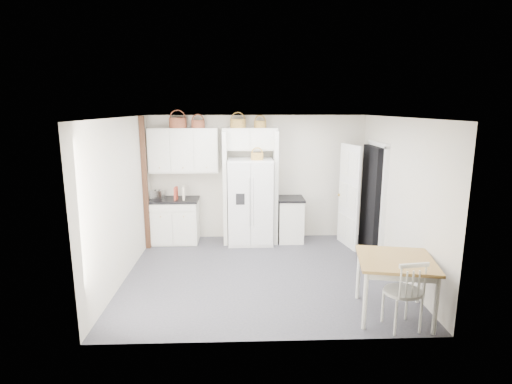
{
  "coord_description": "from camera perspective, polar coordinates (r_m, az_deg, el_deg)",
  "views": [
    {
      "loc": [
        -0.33,
        -6.31,
        2.75
      ],
      "look_at": [
        -0.08,
        0.4,
        1.33
      ],
      "focal_mm": 28.0,
      "sensor_mm": 36.0,
      "label": 1
    }
  ],
  "objects": [
    {
      "name": "upper_cabinet",
      "position": [
        8.27,
        -10.29,
        5.88
      ],
      "size": [
        1.4,
        0.34,
        0.9
      ],
      "primitive_type": "cube",
      "color": "silver",
      "rests_on": "wall_back"
    },
    {
      "name": "base_cab_left",
      "position": [
        8.46,
        -11.49,
        -4.13
      ],
      "size": [
        0.95,
        0.6,
        0.88
      ],
      "primitive_type": "cube",
      "color": "silver",
      "rests_on": "floor"
    },
    {
      "name": "bridge_cabinet",
      "position": [
        8.17,
        -0.86,
        7.58
      ],
      "size": [
        1.12,
        0.34,
        0.45
      ],
      "primitive_type": "cube",
      "color": "silver",
      "rests_on": "wall_back"
    },
    {
      "name": "trim_post",
      "position": [
        8.02,
        -15.57,
        1.11
      ],
      "size": [
        0.09,
        0.09,
        2.6
      ],
      "primitive_type": "cube",
      "color": "#422A19",
      "rests_on": "floor"
    },
    {
      "name": "cookbook_red",
      "position": [
        8.22,
        -11.37,
        -0.19
      ],
      "size": [
        0.06,
        0.18,
        0.26
      ],
      "primitive_type": "cube",
      "rotation": [
        0.0,
        0.0,
        -0.13
      ],
      "color": "#A63827",
      "rests_on": "counter_left"
    },
    {
      "name": "fridge_panel_right",
      "position": [
        8.2,
        2.75,
        0.71
      ],
      "size": [
        0.08,
        0.6,
        2.3
      ],
      "primitive_type": "cube",
      "color": "silver",
      "rests_on": "floor"
    },
    {
      "name": "wall_left",
      "position": [
        6.76,
        -18.58,
        -1.06
      ],
      "size": [
        0.0,
        4.0,
        4.0
      ],
      "primitive_type": "plane",
      "rotation": [
        1.57,
        0.0,
        1.57
      ],
      "color": "beige",
      "rests_on": "floor"
    },
    {
      "name": "wall_right",
      "position": [
        6.97,
        19.65,
        -0.75
      ],
      "size": [
        0.0,
        4.0,
        4.0
      ],
      "primitive_type": "plane",
      "rotation": [
        1.57,
        0.0,
        -1.57
      ],
      "color": "beige",
      "rests_on": "floor"
    },
    {
      "name": "basket_upper_c",
      "position": [
        8.2,
        -8.29,
        9.59
      ],
      "size": [
        0.27,
        0.27,
        0.15
      ],
      "primitive_type": "cylinder",
      "color": "brown",
      "rests_on": "upper_cabinet"
    },
    {
      "name": "ceiling",
      "position": [
        6.32,
        0.88,
        10.6
      ],
      "size": [
        4.5,
        4.5,
        0.0
      ],
      "primitive_type": "plane",
      "color": "white",
      "rests_on": "wall_back"
    },
    {
      "name": "base_cab_right",
      "position": [
        8.4,
        4.91,
        -4.03
      ],
      "size": [
        0.5,
        0.6,
        0.88
      ],
      "primitive_type": "cube",
      "color": "silver",
      "rests_on": "floor"
    },
    {
      "name": "wall_back",
      "position": [
        8.45,
        0.15,
        2.08
      ],
      "size": [
        4.5,
        0.0,
        4.5
      ],
      "primitive_type": "plane",
      "rotation": [
        1.57,
        0.0,
        0.0
      ],
      "color": "beige",
      "rests_on": "floor"
    },
    {
      "name": "basket_fridge_b",
      "position": [
        7.89,
        0.16,
        5.11
      ],
      "size": [
        0.24,
        0.24,
        0.13
      ],
      "primitive_type": "cylinder",
      "color": "brown",
      "rests_on": "refrigerator"
    },
    {
      "name": "windsor_chair",
      "position": [
        5.48,
        20.24,
        -13.2
      ],
      "size": [
        0.53,
        0.5,
        0.98
      ],
      "primitive_type": "cube",
      "rotation": [
        0.0,
        0.0,
        0.14
      ],
      "color": "silver",
      "rests_on": "floor"
    },
    {
      "name": "fridge_panel_left",
      "position": [
        8.18,
        -4.39,
        0.65
      ],
      "size": [
        0.08,
        0.6,
        2.3
      ],
      "primitive_type": "cube",
      "color": "silver",
      "rests_on": "floor"
    },
    {
      "name": "floor",
      "position": [
        6.9,
        0.81,
        -11.54
      ],
      "size": [
        4.5,
        4.5,
        0.0
      ],
      "primitive_type": "plane",
      "color": "#333338",
      "rests_on": "ground"
    },
    {
      "name": "dining_table",
      "position": [
        5.79,
        19.11,
        -12.7
      ],
      "size": [
        1.13,
        1.13,
        0.8
      ],
      "primitive_type": "cube",
      "rotation": [
        0.0,
        0.0,
        -0.19
      ],
      "color": "#8E5E26",
      "rests_on": "floor"
    },
    {
      "name": "toaster",
      "position": [
        8.38,
        -13.89,
        -0.36
      ],
      "size": [
        0.3,
        0.22,
        0.18
      ],
      "primitive_type": "cube",
      "rotation": [
        0.0,
        0.0,
        -0.3
      ],
      "color": "silver",
      "rests_on": "counter_left"
    },
    {
      "name": "basket_bridge_b",
      "position": [
        8.16,
        0.59,
        9.65
      ],
      "size": [
        0.25,
        0.25,
        0.14
      ],
      "primitive_type": "cylinder",
      "color": "brown",
      "rests_on": "bridge_cabinet"
    },
    {
      "name": "basket_upper_b",
      "position": [
        8.25,
        -11.11,
        9.68
      ],
      "size": [
        0.35,
        0.35,
        0.2
      ],
      "primitive_type": "cylinder",
      "color": "brown",
      "rests_on": "upper_cabinet"
    },
    {
      "name": "basket_bridge_a",
      "position": [
        8.15,
        -2.6,
        9.76
      ],
      "size": [
        0.31,
        0.31,
        0.17
      ],
      "primitive_type": "cylinder",
      "color": "brown",
      "rests_on": "bridge_cabinet"
    },
    {
      "name": "refrigerator",
      "position": [
        8.15,
        -0.8,
        -1.36
      ],
      "size": [
        0.9,
        0.72,
        1.74
      ],
      "primitive_type": "cube",
      "color": "white",
      "rests_on": "floor"
    },
    {
      "name": "cookbook_cream",
      "position": [
        8.2,
        -10.3,
        -0.19
      ],
      "size": [
        0.05,
        0.18,
        0.26
      ],
      "primitive_type": "cube",
      "rotation": [
        0.0,
        0.0,
        0.09
      ],
      "color": "beige",
      "rests_on": "counter_left"
    },
    {
      "name": "doorway_void",
      "position": [
        7.92,
        16.27,
        -1.11
      ],
      "size": [
        0.18,
        0.85,
        2.05
      ],
      "primitive_type": "cube",
      "color": "black",
      "rests_on": "floor"
    },
    {
      "name": "counter_right",
      "position": [
        8.29,
        4.97,
        -0.96
      ],
      "size": [
        0.54,
        0.64,
        0.04
      ],
      "primitive_type": "cube",
      "color": "black",
      "rests_on": "base_cab_right"
    },
    {
      "name": "counter_left",
      "position": [
        8.34,
        -11.62,
        -1.09
      ],
      "size": [
        0.99,
        0.64,
        0.04
      ],
      "primitive_type": "cube",
      "color": "black",
      "rests_on": "base_cab_left"
    },
    {
      "name": "door_slab",
      "position": [
        8.13,
        13.13,
        -0.61
      ],
      "size": [
        0.21,
        0.79,
        2.05
      ],
      "primitive_type": "cube",
      "rotation": [
        0.0,
        0.0,
        -1.36
      ],
      "color": "white",
      "rests_on": "floor"
    }
  ]
}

